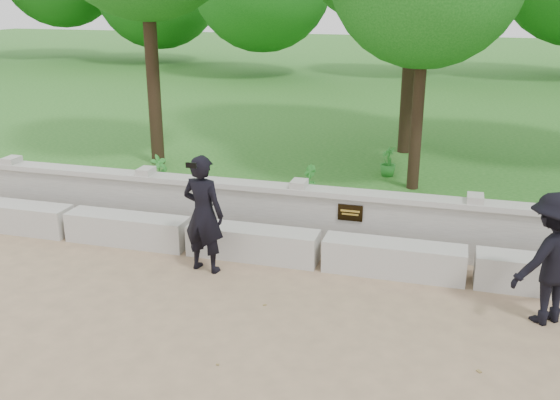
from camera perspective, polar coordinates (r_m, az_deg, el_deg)
The scene contains 9 objects.
ground at distance 7.17m, azimuth 0.43°, elevation -12.09°, with size 80.00×80.00×0.00m, color tan.
lawn at distance 20.32m, azimuth 11.11°, elevation 8.24°, with size 40.00×22.00×0.25m, color #205F1A.
concrete_bench at distance 8.71m, azimuth 3.77°, elevation -4.64°, with size 11.90×0.45×0.45m.
parapet_wall at distance 9.26m, azimuth 4.73°, elevation -1.63°, with size 12.50×0.35×0.90m.
man_main at distance 8.42m, azimuth -7.02°, elevation -1.27°, with size 0.65×0.59×1.63m.
visitor_mid at distance 7.71m, azimuth 23.60°, elevation -4.93°, with size 1.15×1.08×1.56m.
shrub_a at distance 11.41m, azimuth -10.95°, elevation 2.53°, with size 0.33×0.22×0.63m, color #2E892E.
shrub_b at distance 10.89m, azimuth 2.63°, elevation 1.81°, with size 0.29×0.24×0.53m, color #2E892E.
shrub_d at distance 12.19m, azimuth 9.84°, elevation 3.47°, with size 0.32×0.28×0.57m, color #2E892E.
Camera 1 is at (1.63, -5.94, 3.66)m, focal length 40.00 mm.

